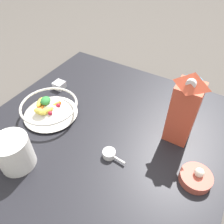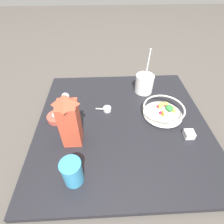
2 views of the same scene
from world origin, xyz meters
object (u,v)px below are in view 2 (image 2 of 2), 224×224
object	(u,v)px
yogurt_tub	(144,83)
garlic_bowl	(56,117)
spice_jar	(189,134)
fruit_bowl	(164,110)
milk_carton	(69,120)
drinking_cup	(72,172)

from	to	relation	value
yogurt_tub	garlic_bowl	bearing A→B (deg)	24.43
spice_jar	garlic_bowl	bearing A→B (deg)	-12.65
fruit_bowl	yogurt_tub	world-z (taller)	yogurt_tub
garlic_bowl	milk_carton	bearing A→B (deg)	126.58
garlic_bowl	fruit_bowl	bearing A→B (deg)	-179.32
fruit_bowl	drinking_cup	xyz separation A→B (m)	(0.49, 0.38, 0.03)
yogurt_tub	milk_carton	bearing A→B (deg)	43.04
milk_carton	drinking_cup	size ratio (longest dim) A/B	2.29
garlic_bowl	spice_jar	bearing A→B (deg)	167.35
fruit_bowl	drinking_cup	bearing A→B (deg)	38.01
spice_jar	drinking_cup	bearing A→B (deg)	19.86
yogurt_tub	drinking_cup	world-z (taller)	yogurt_tub
fruit_bowl	garlic_bowl	xyz separation A→B (m)	(0.63, 0.01, -0.02)
fruit_bowl	yogurt_tub	size ratio (longest dim) A/B	0.89
milk_carton	spice_jar	bearing A→B (deg)	179.54
spice_jar	garlic_bowl	size ratio (longest dim) A/B	0.47
milk_carton	garlic_bowl	xyz separation A→B (m)	(0.12, -0.16, -0.13)
milk_carton	yogurt_tub	distance (m)	0.60
yogurt_tub	spice_jar	bearing A→B (deg)	112.01
milk_carton	spice_jar	size ratio (longest dim) A/B	5.91
drinking_cup	spice_jar	bearing A→B (deg)	-160.14
fruit_bowl	milk_carton	world-z (taller)	milk_carton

